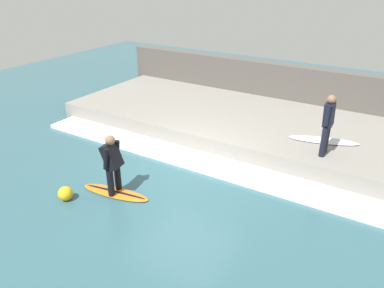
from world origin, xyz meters
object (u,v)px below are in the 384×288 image
surfer_riding (112,161)px  surfer_waiting_near (328,122)px  surfboard_waiting_near (323,140)px  marker_buoy (65,193)px  surfboard_riding (116,193)px

surfer_riding → surfer_waiting_near: size_ratio=0.93×
surfer_riding → surfboard_waiting_near: 5.71m
surfer_riding → surfer_waiting_near: bearing=-47.1°
marker_buoy → surfer_waiting_near: bearing=-46.8°
surfer_riding → surfboard_waiting_near: bearing=-40.1°
surfer_waiting_near → surfboard_riding: bearing=132.9°
surfer_riding → surfer_waiting_near: surfer_waiting_near is taller
surfboard_riding → surfer_riding: (0.00, 0.00, 0.84)m
surfer_waiting_near → surfboard_waiting_near: surfer_waiting_near is taller
marker_buoy → surfboard_riding: bearing=-45.3°
surfboard_riding → marker_buoy: marker_buoy is taller
surfer_riding → marker_buoy: bearing=134.7°
surfboard_waiting_near → marker_buoy: surfboard_waiting_near is taller
surfer_riding → surfer_waiting_near: 5.29m
surfer_waiting_near → surfboard_waiting_near: (0.79, 0.18, -0.85)m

